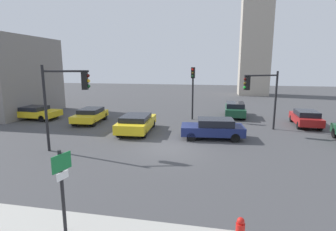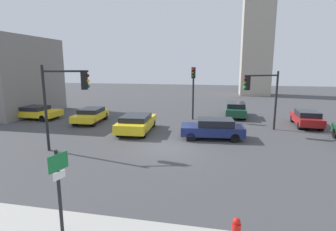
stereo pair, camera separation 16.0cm
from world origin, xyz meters
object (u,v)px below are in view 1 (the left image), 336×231
object	(u,v)px
direction_sign	(62,184)
traffic_light_1	(261,89)
car_4	(33,112)
car_6	(235,109)
car_0	(90,115)
car_7	(137,123)
traffic_light_0	(193,83)
car_5	(213,128)
traffic_light_2	(65,92)
car_2	(306,118)

from	to	relation	value
direction_sign	traffic_light_1	distance (m)	16.41
car_4	car_6	bearing A→B (deg)	15.97
car_0	car_7	distance (m)	5.57
traffic_light_0	car_4	world-z (taller)	traffic_light_0
car_0	car_5	distance (m)	11.28
traffic_light_0	car_7	size ratio (longest dim) A/B	0.99
direction_sign	car_5	size ratio (longest dim) A/B	0.57
car_5	car_6	xyz separation A→B (m)	(1.91, 8.38, 0.02)
car_0	traffic_light_2	bearing A→B (deg)	13.54
car_5	car_6	world-z (taller)	car_6
car_2	traffic_light_2	bearing A→B (deg)	124.22
traffic_light_0	car_7	xyz separation A→B (m)	(-3.70, -5.54, -2.68)
traffic_light_0	car_5	size ratio (longest dim) A/B	1.09
traffic_light_1	car_2	world-z (taller)	traffic_light_1
car_0	car_4	size ratio (longest dim) A/B	0.89
traffic_light_1	car_4	distance (m)	20.53
traffic_light_0	car_5	world-z (taller)	traffic_light_0
traffic_light_0	car_0	xyz separation A→B (m)	(-8.74, -3.18, -2.71)
direction_sign	car_2	xyz separation A→B (m)	(11.43, 17.11, -1.00)
car_0	car_4	bearing A→B (deg)	-98.85
traffic_light_2	car_0	distance (m)	8.35
traffic_light_1	car_2	size ratio (longest dim) A/B	1.08
traffic_light_1	traffic_light_2	bearing A→B (deg)	-0.42
car_4	car_5	size ratio (longest dim) A/B	1.09
car_4	car_7	bearing A→B (deg)	-12.52
traffic_light_2	car_2	xyz separation A→B (m)	(15.87, 9.70, -2.78)
traffic_light_0	car_2	distance (m)	10.02
car_2	car_4	bearing A→B (deg)	97.02
traffic_light_0	car_0	world-z (taller)	traffic_light_0
car_5	traffic_light_1	bearing A→B (deg)	-146.52
car_0	car_6	size ratio (longest dim) A/B	0.95
traffic_light_2	direction_sign	bearing A→B (deg)	-73.06
traffic_light_1	car_6	distance (m)	6.26
car_2	traffic_light_0	bearing A→B (deg)	87.18
traffic_light_0	car_0	size ratio (longest dim) A/B	1.12
car_6	car_7	size ratio (longest dim) A/B	0.93
direction_sign	car_5	xyz separation A→B (m)	(3.92, 11.77, -0.97)
traffic_light_1	traffic_light_2	xyz separation A→B (m)	(-11.78, -7.19, 0.27)
car_2	car_4	world-z (taller)	car_2
direction_sign	traffic_light_0	size ratio (longest dim) A/B	0.53
car_0	car_2	world-z (taller)	car_2
direction_sign	traffic_light_1	size ratio (longest dim) A/B	0.56
direction_sign	car_5	world-z (taller)	direction_sign
car_0	car_6	world-z (taller)	car_6
car_4	car_6	world-z (taller)	car_6
direction_sign	car_7	xyz separation A→B (m)	(-1.87, 12.51, -0.99)
traffic_light_0	direction_sign	bearing A→B (deg)	0.24
direction_sign	car_4	bearing A→B (deg)	144.31
car_4	direction_sign	bearing A→B (deg)	-48.07
car_0	car_4	xyz separation A→B (m)	(-6.09, 0.43, -0.02)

